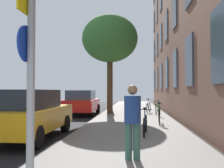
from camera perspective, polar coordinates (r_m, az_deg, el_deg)
The scene contains 14 objects.
ground_plane at distance 16.59m, azimuth -7.36°, elevation -7.11°, with size 41.80×41.80×0.00m, color #332D28.
road_asphalt at distance 17.16m, azimuth -14.27°, elevation -6.87°, with size 7.00×38.00×0.01m, color black.
sidewalk at distance 16.19m, azimuth 4.92°, elevation -7.04°, with size 4.20×38.00×0.12m, color gray.
building_facade at distance 16.76m, azimuth 14.19°, elevation 17.81°, with size 0.56×27.00×14.27m.
sign_post at distance 3.99m, azimuth -18.56°, elevation 4.64°, with size 0.16×0.60×3.24m.
traffic_light at distance 19.97m, azimuth -0.32°, elevation 1.57°, with size 0.43×0.24×3.77m.
tree_near at distance 16.56m, azimuth -0.50°, elevation 10.31°, with size 3.68×3.68×6.49m.
bicycle_0 at distance 8.43m, azimuth 7.67°, elevation -9.19°, with size 0.42×1.59×0.92m.
bicycle_1 at distance 11.37m, azimuth 10.86°, elevation -7.08°, with size 0.42×1.67×0.97m.
bicycle_2 at distance 14.97m, azimuth 10.51°, elevation -5.84°, with size 0.42×1.70×0.93m.
bicycle_3 at distance 16.94m, azimuth 8.44°, elevation -5.28°, with size 0.53×1.71×0.98m.
pedestrian_0 at distance 5.34m, azimuth 4.78°, elevation -7.59°, with size 0.46×0.46×1.60m.
car_0 at distance 8.65m, azimuth -18.78°, elevation -6.49°, with size 1.89×4.38×1.62m.
car_1 at distance 16.48m, azimuth -7.00°, elevation -4.20°, with size 2.06×4.46×1.62m.
Camera 1 is at (1.19, -1.11, 1.59)m, focal length 39.51 mm.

